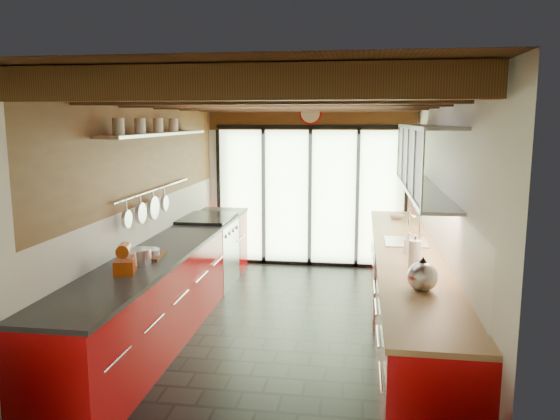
% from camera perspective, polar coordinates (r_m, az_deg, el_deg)
% --- Properties ---
extents(ground, '(5.50, 5.50, 0.00)m').
position_cam_1_polar(ground, '(6.08, 0.61, -12.36)').
color(ground, black).
rests_on(ground, ground).
extents(room_shell, '(5.50, 5.50, 5.50)m').
position_cam_1_polar(room_shell, '(5.68, 0.64, 3.34)').
color(room_shell, silver).
rests_on(room_shell, ground).
extents(ceiling_beams, '(3.14, 5.06, 4.90)m').
position_cam_1_polar(ceiling_beams, '(6.02, 1.16, 11.38)').
color(ceiling_beams, '#593316').
rests_on(ceiling_beams, ground).
extents(glass_door, '(2.95, 0.10, 2.90)m').
position_cam_1_polar(glass_door, '(8.34, 3.18, 5.31)').
color(glass_door, '#C6EAAD').
rests_on(glass_door, ground).
extents(left_counter, '(0.68, 5.00, 0.92)m').
position_cam_1_polar(left_counter, '(6.22, -11.20, -7.53)').
color(left_counter, '#B80A0D').
rests_on(left_counter, ground).
extents(range_stove, '(0.66, 0.90, 0.97)m').
position_cam_1_polar(range_stove, '(7.55, -7.51, -4.34)').
color(range_stove, silver).
rests_on(range_stove, ground).
extents(right_counter, '(0.68, 5.00, 0.92)m').
position_cam_1_polar(right_counter, '(5.90, 13.12, -8.55)').
color(right_counter, '#B80A0D').
rests_on(right_counter, ground).
extents(sink_assembly, '(0.45, 0.52, 0.43)m').
position_cam_1_polar(sink_assembly, '(6.15, 13.13, -2.98)').
color(sink_assembly, silver).
rests_on(sink_assembly, right_counter).
extents(upper_cabinets_right, '(0.34, 3.00, 3.00)m').
position_cam_1_polar(upper_cabinets_right, '(5.94, 14.90, 5.20)').
color(upper_cabinets_right, silver).
rests_on(upper_cabinets_right, ground).
extents(left_wall_fixtures, '(0.28, 2.60, 0.96)m').
position_cam_1_polar(left_wall_fixtures, '(6.17, -12.85, 5.70)').
color(left_wall_fixtures, silver).
rests_on(left_wall_fixtures, ground).
extents(stand_mixer, '(0.24, 0.33, 0.27)m').
position_cam_1_polar(stand_mixer, '(5.03, -15.82, -5.11)').
color(stand_mixer, '#BE430F').
rests_on(stand_mixer, left_counter).
extents(pot_large, '(0.26, 0.26, 0.14)m').
position_cam_1_polar(pot_large, '(5.29, -14.53, -4.71)').
color(pot_large, silver).
rests_on(pot_large, left_counter).
extents(pot_small, '(0.30, 0.30, 0.09)m').
position_cam_1_polar(pot_small, '(5.47, -13.70, -4.47)').
color(pot_small, silver).
rests_on(pot_small, left_counter).
extents(cutting_board, '(0.31, 0.40, 0.03)m').
position_cam_1_polar(cutting_board, '(5.52, -13.53, -4.68)').
color(cutting_board, brown).
rests_on(cutting_board, left_counter).
extents(kettle, '(0.31, 0.33, 0.28)m').
position_cam_1_polar(kettle, '(4.48, 14.67, -6.56)').
color(kettle, silver).
rests_on(kettle, right_counter).
extents(paper_towel, '(0.13, 0.13, 0.31)m').
position_cam_1_polar(paper_towel, '(5.09, 13.92, -4.56)').
color(paper_towel, white).
rests_on(paper_towel, right_counter).
extents(soap_bottle, '(0.11, 0.11, 0.21)m').
position_cam_1_polar(soap_bottle, '(5.67, 13.36, -3.37)').
color(soap_bottle, silver).
rests_on(soap_bottle, right_counter).
extents(bowl, '(0.25, 0.25, 0.05)m').
position_cam_1_polar(bowl, '(7.61, 12.12, -0.71)').
color(bowl, silver).
rests_on(bowl, right_counter).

